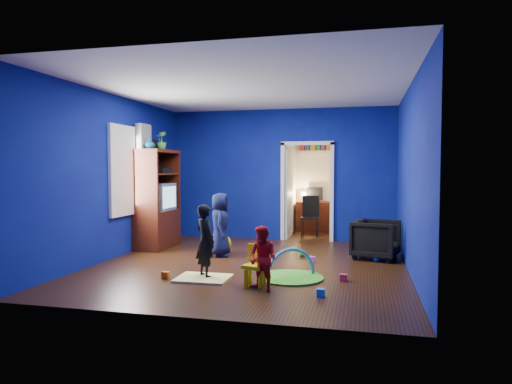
% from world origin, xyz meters
% --- Properties ---
extents(floor, '(5.00, 5.50, 0.01)m').
position_xyz_m(floor, '(0.00, 0.00, 0.00)').
color(floor, black).
rests_on(floor, ground).
extents(ceiling, '(5.00, 5.50, 0.01)m').
position_xyz_m(ceiling, '(0.00, 0.00, 2.90)').
color(ceiling, white).
rests_on(ceiling, wall_back).
extents(wall_back, '(5.00, 0.02, 2.90)m').
position_xyz_m(wall_back, '(0.00, 2.75, 1.45)').
color(wall_back, navy).
rests_on(wall_back, floor).
extents(wall_front, '(5.00, 0.02, 2.90)m').
position_xyz_m(wall_front, '(0.00, -2.75, 1.45)').
color(wall_front, navy).
rests_on(wall_front, floor).
extents(wall_left, '(0.02, 5.50, 2.90)m').
position_xyz_m(wall_left, '(-2.50, 0.00, 1.45)').
color(wall_left, navy).
rests_on(wall_left, floor).
extents(wall_right, '(0.02, 5.50, 2.90)m').
position_xyz_m(wall_right, '(2.50, 0.00, 1.45)').
color(wall_right, navy).
rests_on(wall_right, floor).
extents(alcove, '(1.00, 1.75, 2.50)m').
position_xyz_m(alcove, '(0.60, 3.62, 1.25)').
color(alcove, silver).
rests_on(alcove, floor).
extents(armchair, '(0.92, 0.90, 0.69)m').
position_xyz_m(armchair, '(2.03, 0.99, 0.35)').
color(armchair, black).
rests_on(armchair, floor).
extents(child_black, '(0.46, 0.45, 1.07)m').
position_xyz_m(child_black, '(-0.42, -1.02, 0.54)').
color(child_black, black).
rests_on(child_black, floor).
extents(child_navy, '(0.50, 0.64, 1.15)m').
position_xyz_m(child_navy, '(-0.71, 0.59, 0.57)').
color(child_navy, '#0E1633').
rests_on(child_navy, floor).
extents(toddler_red, '(0.51, 0.47, 0.85)m').
position_xyz_m(toddler_red, '(0.54, -1.51, 0.42)').
color(toddler_red, '#B41813').
rests_on(toddler_red, floor).
extents(vase, '(0.23, 0.23, 0.22)m').
position_xyz_m(vase, '(-2.22, 0.86, 2.07)').
color(vase, '#0D5E6E').
rests_on(vase, tv_armoire).
extents(potted_plant, '(0.24, 0.24, 0.39)m').
position_xyz_m(potted_plant, '(-2.22, 1.38, 2.15)').
color(potted_plant, '#3C8831').
rests_on(potted_plant, tv_armoire).
extents(tv_armoire, '(0.58, 1.14, 1.96)m').
position_xyz_m(tv_armoire, '(-2.22, 1.16, 0.98)').
color(tv_armoire, '#3D190A').
rests_on(tv_armoire, floor).
extents(crt_tv, '(0.46, 0.70, 0.54)m').
position_xyz_m(crt_tv, '(-2.18, 1.16, 1.02)').
color(crt_tv, silver).
rests_on(crt_tv, tv_armoire).
extents(yellow_blanket, '(0.76, 0.62, 0.03)m').
position_xyz_m(yellow_blanket, '(-0.42, -1.12, 0.01)').
color(yellow_blanket, '#F2E07A').
rests_on(yellow_blanket, floor).
extents(hopper_ball, '(0.36, 0.36, 0.36)m').
position_xyz_m(hopper_ball, '(-0.76, 0.84, 0.18)').
color(hopper_ball, yellow).
rests_on(hopper_ball, floor).
extents(kid_chair, '(0.34, 0.34, 0.50)m').
position_xyz_m(kid_chair, '(0.39, -1.31, 0.25)').
color(kid_chair, yellow).
rests_on(kid_chair, floor).
extents(play_mat, '(0.96, 0.96, 0.03)m').
position_xyz_m(play_mat, '(0.79, -0.77, 0.01)').
color(play_mat, '#308E20').
rests_on(play_mat, floor).
extents(toy_arch, '(0.67, 0.61, 0.86)m').
position_xyz_m(toy_arch, '(0.79, -0.77, 0.02)').
color(toy_arch, '#3F8CD8').
rests_on(toy_arch, floor).
extents(window_left, '(0.03, 0.95, 1.55)m').
position_xyz_m(window_left, '(-2.48, 0.35, 1.55)').
color(window_left, white).
rests_on(window_left, wall_left).
extents(curtain, '(0.14, 0.42, 2.40)m').
position_xyz_m(curtain, '(-2.37, 0.90, 1.25)').
color(curtain, slate).
rests_on(curtain, floor).
extents(doorway, '(1.16, 0.10, 2.10)m').
position_xyz_m(doorway, '(0.60, 2.75, 1.05)').
color(doorway, white).
rests_on(doorway, floor).
extents(study_desk, '(0.88, 0.44, 0.75)m').
position_xyz_m(study_desk, '(0.60, 4.26, 0.38)').
color(study_desk, '#3D140A').
rests_on(study_desk, floor).
extents(desk_monitor, '(0.40, 0.05, 0.32)m').
position_xyz_m(desk_monitor, '(0.60, 4.38, 0.95)').
color(desk_monitor, black).
rests_on(desk_monitor, study_desk).
extents(desk_lamp, '(0.14, 0.14, 0.14)m').
position_xyz_m(desk_lamp, '(0.32, 4.32, 0.93)').
color(desk_lamp, '#FFD88C').
rests_on(desk_lamp, study_desk).
extents(folding_chair, '(0.40, 0.40, 0.92)m').
position_xyz_m(folding_chair, '(0.60, 3.30, 0.46)').
color(folding_chair, black).
rests_on(folding_chair, floor).
extents(book_shelf, '(0.88, 0.24, 0.04)m').
position_xyz_m(book_shelf, '(0.60, 4.37, 2.02)').
color(book_shelf, white).
rests_on(book_shelf, study_desk).
extents(toy_0, '(0.10, 0.08, 0.10)m').
position_xyz_m(toy_0, '(1.55, -0.77, 0.05)').
color(toy_0, '#FA2949').
rests_on(toy_0, floor).
extents(toy_1, '(0.11, 0.11, 0.11)m').
position_xyz_m(toy_1, '(2.04, 0.74, 0.06)').
color(toy_1, blue).
rests_on(toy_1, floor).
extents(toy_2, '(0.10, 0.08, 0.10)m').
position_xyz_m(toy_2, '(-0.97, -1.20, 0.05)').
color(toy_2, '#EE570C').
rests_on(toy_2, floor).
extents(toy_3, '(0.11, 0.11, 0.11)m').
position_xyz_m(toy_3, '(0.75, 0.89, 0.06)').
color(toy_3, green).
rests_on(toy_3, floor).
extents(toy_4, '(0.10, 0.08, 0.10)m').
position_xyz_m(toy_4, '(0.97, 0.42, 0.05)').
color(toy_4, '#D250D7').
rests_on(toy_4, floor).
extents(toy_5, '(0.10, 0.08, 0.10)m').
position_xyz_m(toy_5, '(1.31, -1.62, 0.05)').
color(toy_5, '#2783DF').
rests_on(toy_5, floor).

